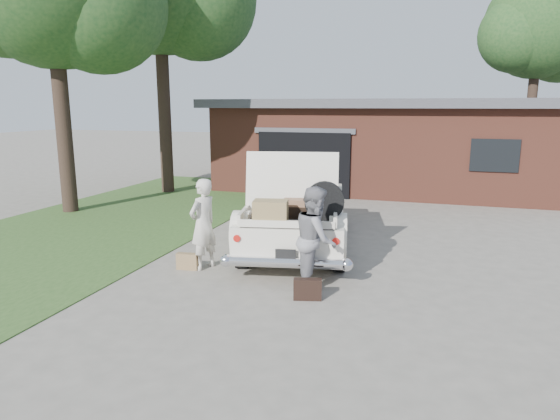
% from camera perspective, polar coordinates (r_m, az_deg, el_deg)
% --- Properties ---
extents(ground, '(90.00, 90.00, 0.00)m').
position_cam_1_polar(ground, '(9.44, -1.11, -7.27)').
color(ground, gray).
rests_on(ground, ground).
extents(grass_strip, '(6.00, 16.00, 0.02)m').
position_cam_1_polar(grass_strip, '(14.51, -18.13, -0.99)').
color(grass_strip, '#2D4C1E').
rests_on(grass_strip, ground).
extents(house, '(12.80, 7.80, 3.30)m').
position_cam_1_polar(house, '(20.05, 12.29, 7.55)').
color(house, brown).
rests_on(house, ground).
extents(tree_right, '(5.50, 4.78, 9.04)m').
position_cam_1_polar(tree_right, '(26.57, 27.62, 17.65)').
color(tree_right, '#38281E').
rests_on(tree_right, ground).
extents(sedan, '(3.09, 5.70, 2.23)m').
position_cam_1_polar(sedan, '(11.13, 2.02, -0.04)').
color(sedan, silver).
rests_on(sedan, ground).
extents(woman_left, '(0.60, 0.74, 1.75)m').
position_cam_1_polar(woman_left, '(9.61, -8.79, -1.61)').
color(woman_left, beige).
rests_on(woman_left, ground).
extents(woman_right, '(0.89, 1.02, 1.79)m').
position_cam_1_polar(woman_right, '(8.42, 4.10, -3.30)').
color(woman_right, gray).
rests_on(woman_right, ground).
extents(suitcase_left, '(0.43, 0.18, 0.32)m').
position_cam_1_polar(suitcase_left, '(9.78, -10.54, -5.79)').
color(suitcase_left, '#93744B').
rests_on(suitcase_left, ground).
extents(suitcase_right, '(0.48, 0.25, 0.35)m').
position_cam_1_polar(suitcase_right, '(8.19, 3.17, -9.03)').
color(suitcase_right, black).
rests_on(suitcase_right, ground).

